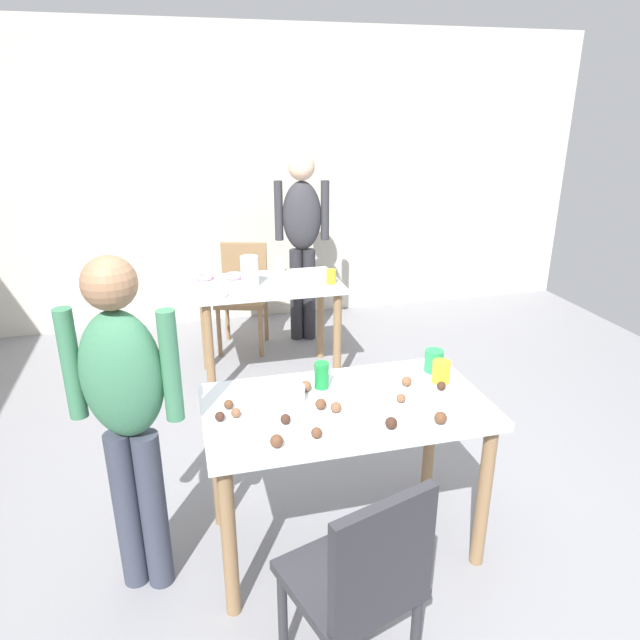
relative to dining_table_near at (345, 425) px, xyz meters
name	(u,v)px	position (x,y,z in m)	size (l,w,h in m)	color
ground_plane	(362,534)	(0.10, 0.02, -0.64)	(6.40, 6.40, 0.00)	gray
wall_back	(255,180)	(0.10, 3.22, 0.66)	(6.40, 0.10, 2.60)	beige
dining_table_near	(345,425)	(0.00, 0.00, 0.00)	(1.22, 0.67, 0.75)	silver
dining_table_far	(268,299)	(-0.04, 1.83, -0.02)	(1.03, 0.62, 0.75)	silver
chair_near_table	(362,579)	(-0.15, -0.71, -0.14)	(0.50, 0.50, 0.87)	#2D2D33
chair_far_table	(243,289)	(-0.14, 2.49, -0.14)	(0.50, 0.50, 0.87)	olive
person_girl_near	(126,405)	(-0.89, -0.02, 0.23)	(0.45, 0.28, 1.46)	#383D4C
person_adult_far	(302,231)	(0.37, 2.50, 0.32)	(0.45, 0.26, 1.59)	#28282D
mixing_bowl	(284,394)	(-0.25, 0.08, 0.14)	(0.18, 0.18, 0.06)	white
soda_can	(322,375)	(-0.07, 0.16, 0.17)	(0.07, 0.07, 0.12)	#198438
fork_near	(352,379)	(0.09, 0.20, 0.11)	(0.17, 0.02, 0.01)	silver
cup_near_0	(441,372)	(0.48, 0.08, 0.16)	(0.08, 0.08, 0.10)	yellow
cup_near_1	(434,361)	(0.50, 0.19, 0.16)	(0.09, 0.09, 0.11)	green
cake_ball_0	(220,416)	(-0.54, -0.02, 0.13)	(0.04, 0.04, 0.04)	#3D2319
cake_ball_1	(321,404)	(-0.12, -0.03, 0.13)	(0.05, 0.05, 0.05)	brown
cake_ball_2	(277,441)	(-0.35, -0.26, 0.14)	(0.05, 0.05, 0.05)	brown
cake_ball_3	(236,413)	(-0.47, -0.01, 0.13)	(0.04, 0.04, 0.04)	brown
cake_ball_4	(336,407)	(-0.06, -0.07, 0.13)	(0.05, 0.05, 0.05)	brown
cake_ball_5	(391,423)	(0.11, -0.24, 0.13)	(0.05, 0.05, 0.05)	#3D2319
cake_ball_6	(441,386)	(0.45, 0.01, 0.13)	(0.04, 0.04, 0.04)	#3D2319
cake_ball_7	(317,433)	(-0.19, -0.24, 0.13)	(0.04, 0.04, 0.04)	brown
cake_ball_8	(229,404)	(-0.49, 0.07, 0.13)	(0.04, 0.04, 0.04)	brown
cake_ball_9	(306,386)	(-0.14, 0.15, 0.13)	(0.05, 0.05, 0.05)	brown
cake_ball_10	(401,398)	(0.23, -0.06, 0.13)	(0.04, 0.04, 0.04)	brown
cake_ball_11	(285,419)	(-0.28, -0.11, 0.13)	(0.04, 0.04, 0.04)	#3D2319
cake_ball_12	(441,418)	(0.32, -0.26, 0.14)	(0.05, 0.05, 0.05)	brown
cake_ball_13	(407,381)	(0.31, 0.08, 0.13)	(0.05, 0.05, 0.05)	brown
pitcher_far	(250,271)	(-0.17, 1.77, 0.22)	(0.12, 0.12, 0.21)	white
cup_far_0	(331,277)	(0.40, 1.68, 0.16)	(0.07, 0.07, 0.10)	yellow
cup_far_1	(279,264)	(0.10, 2.08, 0.17)	(0.08, 0.08, 0.11)	white
donut_far_0	(248,277)	(-0.16, 1.94, 0.12)	(0.10, 0.10, 0.03)	pink
donut_far_1	(204,277)	(-0.47, 2.01, 0.13)	(0.13, 0.13, 0.04)	pink
donut_far_2	(234,276)	(-0.26, 1.98, 0.13)	(0.13, 0.13, 0.04)	pink
donut_far_3	(218,293)	(-0.41, 1.60, 0.13)	(0.14, 0.14, 0.04)	white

